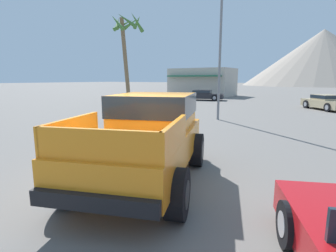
{
  "coord_description": "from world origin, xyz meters",
  "views": [
    {
      "loc": [
        3.54,
        -4.15,
        2.34
      ],
      "look_at": [
        -0.0,
        1.37,
        1.16
      ],
      "focal_mm": 28.0,
      "sensor_mm": 36.0,
      "label": 1
    }
  ],
  "objects_px": {
    "orange_pickup_truck": "(148,132)",
    "parked_car_dark": "(203,95)",
    "parked_car_tan": "(327,102)",
    "palm_tree_short": "(127,37)",
    "street_lamp_post": "(221,27)"
  },
  "relations": [
    {
      "from": "orange_pickup_truck",
      "to": "palm_tree_short",
      "type": "distance_m",
      "value": 19.73
    },
    {
      "from": "parked_car_tan",
      "to": "palm_tree_short",
      "type": "xyz_separation_m",
      "value": [
        -16.04,
        -4.65,
        5.5
      ]
    },
    {
      "from": "orange_pickup_truck",
      "to": "parked_car_dark",
      "type": "relative_size",
      "value": 1.09
    },
    {
      "from": "orange_pickup_truck",
      "to": "parked_car_tan",
      "type": "bearing_deg",
      "value": 60.49
    },
    {
      "from": "street_lamp_post",
      "to": "palm_tree_short",
      "type": "height_order",
      "value": "street_lamp_post"
    },
    {
      "from": "orange_pickup_truck",
      "to": "parked_car_dark",
      "type": "xyz_separation_m",
      "value": [
        -8.98,
        22.17,
        -0.52
      ]
    },
    {
      "from": "orange_pickup_truck",
      "to": "parked_car_dark",
      "type": "bearing_deg",
      "value": 92.01
    },
    {
      "from": "parked_car_tan",
      "to": "street_lamp_post",
      "type": "distance_m",
      "value": 11.5
    },
    {
      "from": "street_lamp_post",
      "to": "palm_tree_short",
      "type": "bearing_deg",
      "value": 157.34
    },
    {
      "from": "orange_pickup_truck",
      "to": "parked_car_tan",
      "type": "distance_m",
      "value": 18.97
    },
    {
      "from": "parked_car_tan",
      "to": "street_lamp_post",
      "type": "xyz_separation_m",
      "value": [
        -5.19,
        -9.18,
        4.57
      ]
    },
    {
      "from": "palm_tree_short",
      "to": "orange_pickup_truck",
      "type": "bearing_deg",
      "value": -47.4
    },
    {
      "from": "parked_car_tan",
      "to": "palm_tree_short",
      "type": "height_order",
      "value": "palm_tree_short"
    },
    {
      "from": "parked_car_tan",
      "to": "street_lamp_post",
      "type": "height_order",
      "value": "street_lamp_post"
    },
    {
      "from": "street_lamp_post",
      "to": "orange_pickup_truck",
      "type": "bearing_deg",
      "value": -77.73
    }
  ]
}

